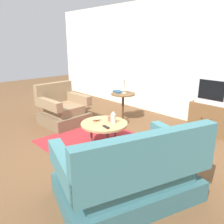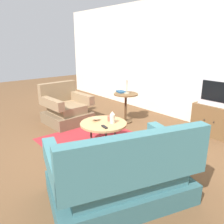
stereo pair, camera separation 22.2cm
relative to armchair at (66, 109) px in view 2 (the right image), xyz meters
name	(u,v)px [view 2 (the right image)]	position (x,y,z in m)	size (l,w,h in m)	color
ground_plane	(95,147)	(1.46, -0.26, -0.30)	(16.00, 16.00, 0.00)	brown
back_wall	(184,60)	(1.46, 2.20, 1.05)	(9.00, 0.12, 2.70)	beige
area_rug	(104,146)	(1.51, -0.11, -0.29)	(2.16, 1.70, 0.00)	maroon
armchair	(66,109)	(0.00, 0.00, 0.00)	(0.90, 0.91, 0.87)	brown
couch	(122,176)	(2.76, -0.82, 0.01)	(1.39, 1.77, 0.95)	#325C60
coffee_table	(103,124)	(1.51, -0.11, 0.10)	(0.79, 0.79, 0.43)	tan
side_table	(126,102)	(0.85, 1.03, 0.18)	(0.53, 0.53, 0.65)	brown
tv_stand	(215,120)	(2.47, 1.86, 0.00)	(0.76, 0.49, 0.60)	brown
television	(219,92)	(2.47, 1.88, 0.55)	(0.61, 0.39, 0.50)	#B7B7BC
table_lamp	(127,76)	(0.87, 1.03, 0.75)	(0.25, 0.25, 0.48)	#9E937A
vase	(112,117)	(1.63, -0.01, 0.23)	(0.09, 0.09, 0.21)	beige
mug	(110,118)	(1.52, 0.03, 0.18)	(0.13, 0.09, 0.09)	#B74C3D
bowl	(96,119)	(1.34, -0.15, 0.15)	(0.14, 0.14, 0.04)	tan
tv_remote_dark	(104,127)	(1.70, -0.24, 0.14)	(0.15, 0.07, 0.02)	black
book	(121,92)	(0.69, 1.03, 0.38)	(0.26, 0.21, 0.03)	navy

